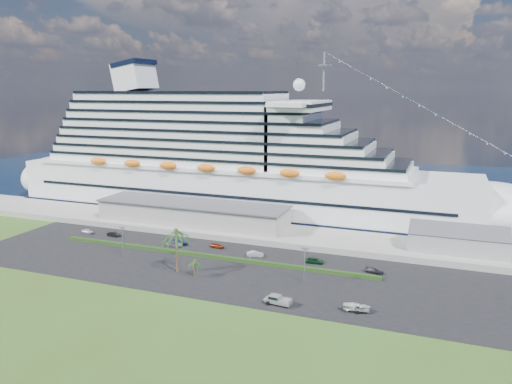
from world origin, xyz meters
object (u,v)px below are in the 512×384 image
at_px(pickup_truck, 278,300).
at_px(parked_car_3, 180,242).
at_px(cruise_ship, 233,165).
at_px(boat_trailer, 356,306).

bearing_deg(pickup_truck, parked_car_3, 143.71).
bearing_deg(pickup_truck, cruise_ship, 119.88).
bearing_deg(parked_car_3, pickup_truck, -125.06).
xyz_separation_m(pickup_truck, boat_trailer, (15.39, 2.32, 0.10)).
distance_m(pickup_truck, boat_trailer, 15.57).
height_order(cruise_ship, boat_trailer, cruise_ship).
height_order(pickup_truck, boat_trailer, pickup_truck).
height_order(cruise_ship, pickup_truck, cruise_ship).
relative_size(cruise_ship, boat_trailer, 30.31).
relative_size(pickup_truck, boat_trailer, 0.90).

